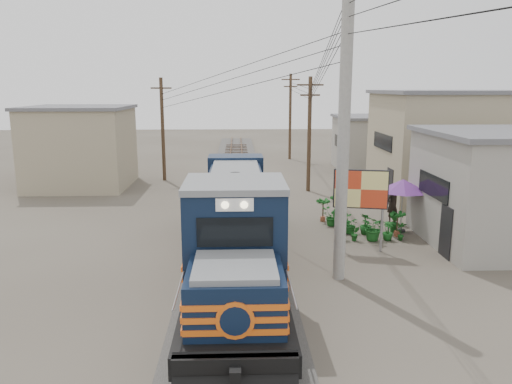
{
  "coord_description": "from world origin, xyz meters",
  "views": [
    {
      "loc": [
        0.07,
        -16.43,
        6.42
      ],
      "look_at": [
        0.83,
        3.42,
        2.2
      ],
      "focal_mm": 35.0,
      "sensor_mm": 36.0,
      "label": 1
    }
  ],
  "objects_px": {
    "billboard": "(361,191)",
    "market_umbrella": "(403,186)",
    "locomotive": "(236,226)",
    "vendor": "(392,204)"
  },
  "relations": [
    {
      "from": "market_umbrella",
      "to": "vendor",
      "type": "distance_m",
      "value": 1.93
    },
    {
      "from": "billboard",
      "to": "market_umbrella",
      "type": "bearing_deg",
      "value": 57.58
    },
    {
      "from": "market_umbrella",
      "to": "vendor",
      "type": "bearing_deg",
      "value": 87.9
    },
    {
      "from": "locomotive",
      "to": "billboard",
      "type": "xyz_separation_m",
      "value": [
        4.88,
        2.06,
        0.75
      ]
    },
    {
      "from": "locomotive",
      "to": "market_umbrella",
      "type": "height_order",
      "value": "locomotive"
    },
    {
      "from": "locomotive",
      "to": "vendor",
      "type": "bearing_deg",
      "value": 39.22
    },
    {
      "from": "locomotive",
      "to": "billboard",
      "type": "height_order",
      "value": "locomotive"
    },
    {
      "from": "locomotive",
      "to": "vendor",
      "type": "relative_size",
      "value": 8.33
    },
    {
      "from": "locomotive",
      "to": "billboard",
      "type": "bearing_deg",
      "value": 22.93
    },
    {
      "from": "locomotive",
      "to": "market_umbrella",
      "type": "bearing_deg",
      "value": 31.76
    }
  ]
}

